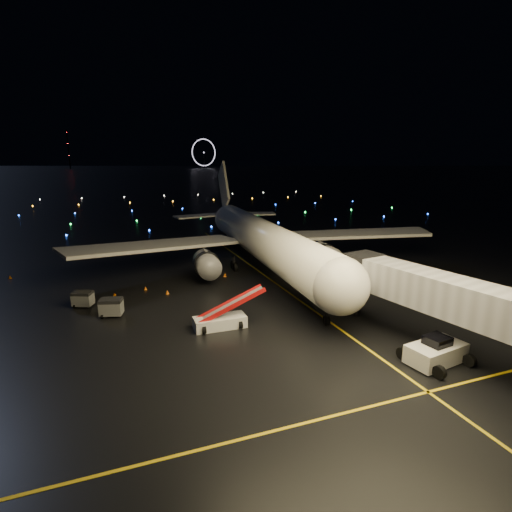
{
  "coord_description": "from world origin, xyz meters",
  "views": [
    {
      "loc": [
        -7.64,
        -28.67,
        15.54
      ],
      "look_at": [
        7.63,
        12.0,
        5.0
      ],
      "focal_mm": 28.0,
      "sensor_mm": 36.0,
      "label": 1
    }
  ],
  "objects_px": {
    "airliner": "(256,215)",
    "pushback_tug": "(436,350)",
    "baggage_cart_1": "(83,299)",
    "belt_loader": "(220,310)",
    "crew_c": "(115,302)",
    "baggage_cart_0": "(111,308)"
  },
  "relations": [
    {
      "from": "baggage_cart_0",
      "to": "belt_loader",
      "type": "bearing_deg",
      "value": -18.85
    },
    {
      "from": "airliner",
      "to": "baggage_cart_0",
      "type": "bearing_deg",
      "value": -143.5
    },
    {
      "from": "belt_loader",
      "to": "baggage_cart_0",
      "type": "height_order",
      "value": "belt_loader"
    },
    {
      "from": "pushback_tug",
      "to": "belt_loader",
      "type": "relative_size",
      "value": 0.65
    },
    {
      "from": "airliner",
      "to": "crew_c",
      "type": "distance_m",
      "value": 24.58
    },
    {
      "from": "airliner",
      "to": "belt_loader",
      "type": "height_order",
      "value": "airliner"
    },
    {
      "from": "airliner",
      "to": "baggage_cart_0",
      "type": "relative_size",
      "value": 24.7
    },
    {
      "from": "belt_loader",
      "to": "pushback_tug",
      "type": "bearing_deg",
      "value": -41.14
    },
    {
      "from": "pushback_tug",
      "to": "baggage_cart_0",
      "type": "xyz_separation_m",
      "value": [
        -23.54,
        19.1,
        -0.2
      ]
    },
    {
      "from": "airliner",
      "to": "pushback_tug",
      "type": "bearing_deg",
      "value": -81.61
    },
    {
      "from": "airliner",
      "to": "baggage_cart_1",
      "type": "distance_m",
      "value": 26.32
    },
    {
      "from": "belt_loader",
      "to": "baggage_cart_1",
      "type": "distance_m",
      "value": 16.3
    },
    {
      "from": "airliner",
      "to": "crew_c",
      "type": "height_order",
      "value": "airliner"
    },
    {
      "from": "airliner",
      "to": "baggage_cart_0",
      "type": "distance_m",
      "value": 25.63
    },
    {
      "from": "pushback_tug",
      "to": "baggage_cart_1",
      "type": "relative_size",
      "value": 2.35
    },
    {
      "from": "pushback_tug",
      "to": "baggage_cart_1",
      "type": "distance_m",
      "value": 35.01
    },
    {
      "from": "pushback_tug",
      "to": "baggage_cart_0",
      "type": "bearing_deg",
      "value": 132.29
    },
    {
      "from": "baggage_cart_0",
      "to": "baggage_cart_1",
      "type": "height_order",
      "value": "baggage_cart_0"
    },
    {
      "from": "crew_c",
      "to": "baggage_cart_1",
      "type": "relative_size",
      "value": 0.97
    },
    {
      "from": "belt_loader",
      "to": "baggage_cart_0",
      "type": "distance_m",
      "value": 11.66
    },
    {
      "from": "pushback_tug",
      "to": "crew_c",
      "type": "distance_m",
      "value": 30.9
    },
    {
      "from": "belt_loader",
      "to": "crew_c",
      "type": "relative_size",
      "value": 3.73
    }
  ]
}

